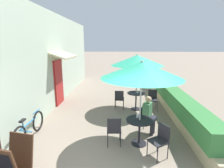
{
  "coord_description": "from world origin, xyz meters",
  "views": [
    {
      "loc": [
        0.53,
        -2.73,
        2.86
      ],
      "look_at": [
        0.15,
        5.23,
        1.0
      ],
      "focal_mm": 28.0,
      "sensor_mm": 36.0,
      "label": 1
    }
  ],
  "objects_px": {
    "cafe_chair_near_left": "(145,118)",
    "seated_patron_near_left": "(149,113)",
    "patio_umbrella_near": "(142,70)",
    "cafe_chair_mid_right": "(119,98)",
    "cafe_chair_near_right": "(114,129)",
    "cafe_chair_near_back": "(160,138)",
    "menu_board": "(14,162)",
    "patio_table_mid": "(136,97)",
    "patio_umbrella_mid": "(137,60)",
    "patio_table_near": "(139,126)",
    "bicycle_leaning": "(29,128)",
    "coffee_cup_mid": "(138,92)",
    "coffee_cup_near": "(137,116)",
    "cafe_chair_mid_left": "(153,98)"
  },
  "relations": [
    {
      "from": "patio_table_near",
      "to": "cafe_chair_mid_left",
      "type": "xyz_separation_m",
      "value": [
        0.87,
        2.79,
        -0.03
      ]
    },
    {
      "from": "coffee_cup_near",
      "to": "patio_table_near",
      "type": "bearing_deg",
      "value": -72.73
    },
    {
      "from": "cafe_chair_near_right",
      "to": "patio_umbrella_mid",
      "type": "relative_size",
      "value": 0.36
    },
    {
      "from": "cafe_chair_near_back",
      "to": "menu_board",
      "type": "distance_m",
      "value": 3.36
    },
    {
      "from": "patio_table_near",
      "to": "menu_board",
      "type": "xyz_separation_m",
      "value": [
        -2.72,
        -1.61,
        -0.06
      ]
    },
    {
      "from": "coffee_cup_mid",
      "to": "coffee_cup_near",
      "type": "bearing_deg",
      "value": -96.06
    },
    {
      "from": "seated_patron_near_left",
      "to": "coffee_cup_mid",
      "type": "relative_size",
      "value": 13.89
    },
    {
      "from": "patio_table_near",
      "to": "cafe_chair_mid_left",
      "type": "bearing_deg",
      "value": 72.64
    },
    {
      "from": "patio_table_near",
      "to": "patio_umbrella_near",
      "type": "distance_m",
      "value": 1.63
    },
    {
      "from": "cafe_chair_near_back",
      "to": "coffee_cup_near",
      "type": "distance_m",
      "value": 0.93
    },
    {
      "from": "seated_patron_near_left",
      "to": "patio_umbrella_near",
      "type": "bearing_deg",
      "value": -2.78
    },
    {
      "from": "cafe_chair_near_right",
      "to": "cafe_chair_mid_right",
      "type": "relative_size",
      "value": 1.0
    },
    {
      "from": "patio_table_near",
      "to": "coffee_cup_near",
      "type": "height_order",
      "value": "coffee_cup_near"
    },
    {
      "from": "patio_umbrella_mid",
      "to": "cafe_chair_near_right",
      "type": "bearing_deg",
      "value": -106.68
    },
    {
      "from": "patio_umbrella_mid",
      "to": "menu_board",
      "type": "xyz_separation_m",
      "value": [
        -2.86,
        -4.36,
        -1.68
      ]
    },
    {
      "from": "cafe_chair_near_left",
      "to": "seated_patron_near_left",
      "type": "height_order",
      "value": "seated_patron_near_left"
    },
    {
      "from": "cafe_chair_near_left",
      "to": "coffee_cup_mid",
      "type": "relative_size",
      "value": 9.67
    },
    {
      "from": "cafe_chair_near_back",
      "to": "cafe_chair_mid_left",
      "type": "height_order",
      "value": "same"
    },
    {
      "from": "cafe_chair_mid_right",
      "to": "patio_umbrella_mid",
      "type": "bearing_deg",
      "value": 5.99
    },
    {
      "from": "patio_table_near",
      "to": "cafe_chair_near_left",
      "type": "relative_size",
      "value": 0.89
    },
    {
      "from": "cafe_chair_near_back",
      "to": "patio_table_mid",
      "type": "xyz_separation_m",
      "value": [
        -0.33,
        3.32,
        0.03
      ]
    },
    {
      "from": "cafe_chair_mid_left",
      "to": "menu_board",
      "type": "distance_m",
      "value": 5.68
    },
    {
      "from": "patio_umbrella_near",
      "to": "coffee_cup_near",
      "type": "height_order",
      "value": "patio_umbrella_near"
    },
    {
      "from": "patio_table_mid",
      "to": "bicycle_leaning",
      "type": "bearing_deg",
      "value": -142.26
    },
    {
      "from": "patio_umbrella_near",
      "to": "cafe_chair_near_back",
      "type": "height_order",
      "value": "patio_umbrella_near"
    },
    {
      "from": "coffee_cup_mid",
      "to": "menu_board",
      "type": "height_order",
      "value": "menu_board"
    },
    {
      "from": "bicycle_leaning",
      "to": "cafe_chair_near_left",
      "type": "bearing_deg",
      "value": 10.08
    },
    {
      "from": "patio_table_near",
      "to": "seated_patron_near_left",
      "type": "distance_m",
      "value": 0.74
    },
    {
      "from": "seated_patron_near_left",
      "to": "cafe_chair_near_right",
      "type": "height_order",
      "value": "seated_patron_near_left"
    },
    {
      "from": "patio_table_mid",
      "to": "patio_umbrella_mid",
      "type": "xyz_separation_m",
      "value": [
        0.0,
        0.0,
        1.63
      ]
    },
    {
      "from": "patio_umbrella_near",
      "to": "cafe_chair_mid_right",
      "type": "relative_size",
      "value": 2.8
    },
    {
      "from": "cafe_chair_near_left",
      "to": "bicycle_leaning",
      "type": "xyz_separation_m",
      "value": [
        -3.55,
        -0.59,
        -0.16
      ]
    },
    {
      "from": "cafe_chair_near_left",
      "to": "cafe_chair_near_back",
      "type": "relative_size",
      "value": 1.0
    },
    {
      "from": "seated_patron_near_left",
      "to": "patio_table_mid",
      "type": "bearing_deg",
      "value": -147.7
    },
    {
      "from": "cafe_chair_near_back",
      "to": "menu_board",
      "type": "relative_size",
      "value": 0.88
    },
    {
      "from": "bicycle_leaning",
      "to": "cafe_chair_near_back",
      "type": "bearing_deg",
      "value": -9.31
    },
    {
      "from": "coffee_cup_near",
      "to": "cafe_chair_mid_left",
      "type": "relative_size",
      "value": 0.1
    },
    {
      "from": "cafe_chair_near_right",
      "to": "coffee_cup_near",
      "type": "relative_size",
      "value": 9.67
    },
    {
      "from": "patio_table_near",
      "to": "cafe_chair_near_right",
      "type": "distance_m",
      "value": 0.73
    },
    {
      "from": "cafe_chair_near_right",
      "to": "menu_board",
      "type": "relative_size",
      "value": 0.88
    },
    {
      "from": "coffee_cup_mid",
      "to": "seated_patron_near_left",
      "type": "bearing_deg",
      "value": -86.31
    },
    {
      "from": "seated_patron_near_left",
      "to": "patio_table_mid",
      "type": "height_order",
      "value": "seated_patron_near_left"
    },
    {
      "from": "patio_umbrella_near",
      "to": "coffee_cup_near",
      "type": "bearing_deg",
      "value": 107.27
    },
    {
      "from": "cafe_chair_near_left",
      "to": "cafe_chair_near_back",
      "type": "distance_m",
      "value": 1.27
    },
    {
      "from": "patio_table_mid",
      "to": "cafe_chair_mid_right",
      "type": "xyz_separation_m",
      "value": [
        -0.73,
        -0.03,
        -0.03
      ]
    },
    {
      "from": "seated_patron_near_left",
      "to": "bicycle_leaning",
      "type": "bearing_deg",
      "value": -55.13
    },
    {
      "from": "patio_umbrella_near",
      "to": "seated_patron_near_left",
      "type": "distance_m",
      "value": 1.65
    },
    {
      "from": "patio_table_mid",
      "to": "cafe_chair_mid_left",
      "type": "distance_m",
      "value": 0.73
    },
    {
      "from": "seated_patron_near_left",
      "to": "bicycle_leaning",
      "type": "xyz_separation_m",
      "value": [
        -3.65,
        -0.54,
        -0.33
      ]
    },
    {
      "from": "patio_table_near",
      "to": "cafe_chair_mid_left",
      "type": "relative_size",
      "value": 0.89
    }
  ]
}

